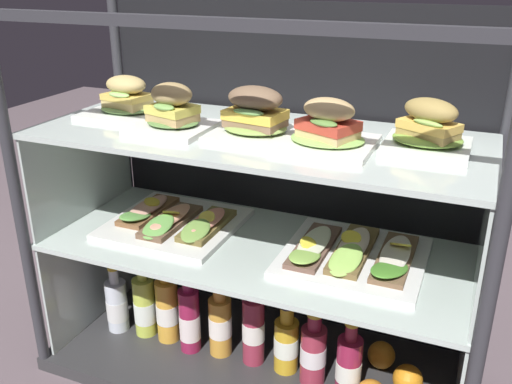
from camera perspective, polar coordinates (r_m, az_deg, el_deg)
ground_plane at (r=1.67m, az=-0.00°, el=-17.70°), size 6.00×6.00×0.02m
case_base_deck at (r=1.65m, az=-0.00°, el=-16.91°), size 1.13×0.49×0.04m
case_frame at (r=1.52m, az=2.18°, el=1.49°), size 1.13×0.49×0.98m
riser_lower_tier at (r=1.54m, az=-0.00°, el=-11.48°), size 1.07×0.43×0.34m
shelf_lower_glass at (r=1.45m, az=-0.00°, el=-5.71°), size 1.09×0.45×0.01m
riser_upper_tier at (r=1.39m, az=-0.00°, el=-0.26°), size 1.07×0.43×0.29m
shelf_upper_glass at (r=1.34m, az=-0.00°, el=5.67°), size 1.09×0.45×0.01m
plated_roll_sandwich_mid_right at (r=1.54m, az=-12.99°, el=9.01°), size 0.21×0.21×0.11m
plated_roll_sandwich_right_of_center at (r=1.37m, az=-8.52°, el=7.99°), size 0.18×0.18×0.12m
plated_roll_sandwich_far_left at (r=1.30m, az=-0.09°, el=7.66°), size 0.19×0.19×0.12m
plated_roll_sandwich_left_of_center at (r=1.23m, az=7.34°, el=6.30°), size 0.20×0.20×0.11m
plated_roll_sandwich_near_left_corner at (r=1.26m, az=17.15°, el=5.87°), size 0.18×0.18×0.11m
open_sandwich_tray_mid_right at (r=1.55m, az=-8.37°, el=-2.95°), size 0.34×0.33×0.06m
open_sandwich_tray_right_of_center at (r=1.39m, az=9.87°, el=-6.30°), size 0.34×0.33×0.06m
juice_bottle_near_post at (r=1.75m, az=-13.99°, el=-11.10°), size 0.06×0.06×0.21m
juice_bottle_front_right_end at (r=1.71m, az=-11.28°, el=-11.36°), size 0.06×0.06×0.23m
juice_bottle_front_left_end at (r=1.67m, az=-9.02°, el=-11.67°), size 0.07×0.07×0.24m
juice_bottle_front_middle at (r=1.62m, az=-6.79°, el=-12.80°), size 0.06×0.06×0.25m
juice_bottle_back_center at (r=1.60m, az=-3.67°, el=-13.25°), size 0.06×0.06×0.23m
juice_bottle_front_second at (r=1.56m, az=-0.24°, el=-13.79°), size 0.06×0.06×0.24m
juice_bottle_back_right at (r=1.55m, az=3.11°, el=-15.05°), size 0.07×0.07×0.21m
juice_bottle_back_left at (r=1.52m, az=5.85°, el=-15.97°), size 0.07×0.07×0.21m
juice_bottle_front_fourth at (r=1.50m, az=9.44°, el=-16.96°), size 0.07×0.07×0.21m
orange_fruit_beside_bottles at (r=1.56m, az=15.21°, el=-17.94°), size 0.08×0.08×0.08m
orange_fruit_rolled_forward at (r=1.62m, az=12.66°, el=-15.89°), size 0.07×0.07×0.07m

